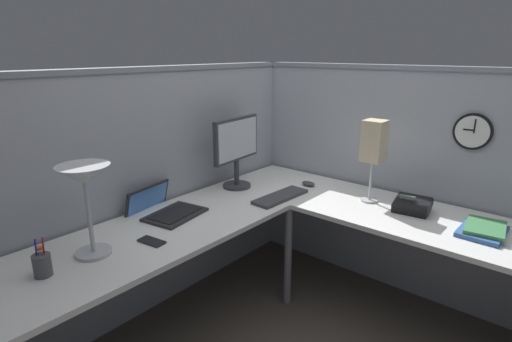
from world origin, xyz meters
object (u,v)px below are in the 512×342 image
(monitor, at_px, (237,147))
(keyboard, at_px, (280,197))
(cell_phone, at_px, (152,241))
(wall_clock, at_px, (473,131))
(pen_cup, at_px, (42,265))
(book_stack, at_px, (483,230))
(desk_lamp_paper, at_px, (374,143))
(desk_lamp_dome, at_px, (85,182))
(computer_mouse, at_px, (308,184))
(office_phone, at_px, (413,206))
(laptop, at_px, (163,209))

(monitor, bearing_deg, keyboard, -87.85)
(cell_phone, distance_m, wall_clock, 1.95)
(pen_cup, xyz_separation_m, book_stack, (1.70, -1.37, -0.03))
(desk_lamp_paper, bearing_deg, desk_lamp_dome, 155.19)
(keyboard, distance_m, pen_cup, 1.45)
(keyboard, bearing_deg, computer_mouse, 1.98)
(computer_mouse, relative_size, desk_lamp_dome, 0.23)
(office_phone, distance_m, book_stack, 0.40)
(computer_mouse, bearing_deg, book_stack, -93.12)
(keyboard, bearing_deg, desk_lamp_paper, -52.53)
(keyboard, xyz_separation_m, cell_phone, (-0.94, 0.12, -0.01))
(pen_cup, relative_size, office_phone, 0.79)
(office_phone, height_order, book_stack, office_phone)
(laptop, height_order, cell_phone, laptop)
(laptop, bearing_deg, monitor, -1.50)
(pen_cup, xyz_separation_m, cell_phone, (0.49, -0.10, -0.05))
(laptop, xyz_separation_m, pen_cup, (-0.78, -0.18, 0.03))
(monitor, relative_size, wall_clock, 2.27)
(computer_mouse, relative_size, wall_clock, 0.47)
(office_phone, relative_size, wall_clock, 1.03)
(desk_lamp_dome, bearing_deg, monitor, 7.08)
(office_phone, distance_m, wall_clock, 0.56)
(keyboard, relative_size, cell_phone, 2.99)
(computer_mouse, height_order, desk_lamp_paper, desk_lamp_paper)
(pen_cup, bearing_deg, keyboard, -8.54)
(desk_lamp_paper, bearing_deg, cell_phone, 155.01)
(laptop, relative_size, desk_lamp_dome, 0.97)
(desk_lamp_dome, distance_m, wall_clock, 2.17)
(office_phone, bearing_deg, pen_cup, 151.20)
(office_phone, xyz_separation_m, wall_clock, (0.29, -0.20, 0.44))
(keyboard, height_order, desk_lamp_dome, desk_lamp_dome)
(monitor, distance_m, wall_clock, 1.49)
(monitor, relative_size, laptop, 1.16)
(laptop, distance_m, pen_cup, 0.80)
(cell_phone, distance_m, office_phone, 1.54)
(keyboard, relative_size, desk_lamp_paper, 0.81)
(keyboard, height_order, book_stack, book_stack)
(wall_clock, bearing_deg, monitor, 115.37)
(laptop, height_order, computer_mouse, laptop)
(office_phone, bearing_deg, monitor, 107.01)
(computer_mouse, relative_size, desk_lamp_paper, 0.20)
(office_phone, relative_size, book_stack, 0.76)
(computer_mouse, relative_size, pen_cup, 0.58)
(book_stack, height_order, wall_clock, wall_clock)
(keyboard, height_order, pen_cup, pen_cup)
(keyboard, bearing_deg, wall_clock, -54.71)
(monitor, height_order, desk_lamp_dome, monitor)
(laptop, relative_size, desk_lamp_paper, 0.82)
(monitor, xyz_separation_m, laptop, (-0.64, 0.02, -0.27))
(monitor, xyz_separation_m, desk_lamp_paper, (0.35, -0.85, 0.09))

